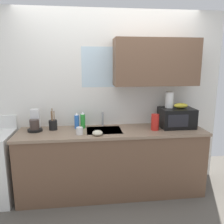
# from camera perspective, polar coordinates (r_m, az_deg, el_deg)

# --- Properties ---
(kitchen_wall_assembly) EXTENTS (3.27, 0.42, 2.50)m
(kitchen_wall_assembly) POSITION_cam_1_polar(r_m,az_deg,el_deg) (3.28, 1.65, 4.91)
(kitchen_wall_assembly) COLOR white
(kitchen_wall_assembly) RESTS_ON ground
(counter_unit) EXTENTS (2.50, 0.63, 0.90)m
(counter_unit) POSITION_cam_1_polar(r_m,az_deg,el_deg) (3.22, -0.04, -12.14)
(counter_unit) COLOR brown
(counter_unit) RESTS_ON ground
(sink_faucet) EXTENTS (0.03, 0.03, 0.20)m
(sink_faucet) POSITION_cam_1_polar(r_m,az_deg,el_deg) (3.26, -2.35, -1.76)
(sink_faucet) COLOR #B2B5BA
(sink_faucet) RESTS_ON counter_unit
(microwave) EXTENTS (0.46, 0.35, 0.27)m
(microwave) POSITION_cam_1_polar(r_m,az_deg,el_deg) (3.31, 15.81, -1.38)
(microwave) COLOR black
(microwave) RESTS_ON counter_unit
(banana_bunch) EXTENTS (0.20, 0.11, 0.07)m
(banana_bunch) POSITION_cam_1_polar(r_m,az_deg,el_deg) (3.29, 16.78, 1.53)
(banana_bunch) COLOR gold
(banana_bunch) RESTS_ON microwave
(paper_towel_roll) EXTENTS (0.11, 0.11, 0.22)m
(paper_towel_roll) POSITION_cam_1_polar(r_m,az_deg,el_deg) (3.27, 14.10, 2.94)
(paper_towel_roll) COLOR white
(paper_towel_roll) RESTS_ON microwave
(coffee_maker) EXTENTS (0.19, 0.21, 0.28)m
(coffee_maker) POSITION_cam_1_polar(r_m,az_deg,el_deg) (3.19, -18.65, -2.60)
(coffee_maker) COLOR black
(coffee_maker) RESTS_ON counter_unit
(dish_soap_bottle_green) EXTENTS (0.07, 0.07, 0.23)m
(dish_soap_bottle_green) POSITION_cam_1_polar(r_m,az_deg,el_deg) (3.18, -7.29, -2.08)
(dish_soap_bottle_green) COLOR green
(dish_soap_bottle_green) RESTS_ON counter_unit
(dish_soap_bottle_blue) EXTENTS (0.06, 0.06, 0.22)m
(dish_soap_bottle_blue) POSITION_cam_1_polar(r_m,az_deg,el_deg) (3.17, -8.79, -2.23)
(dish_soap_bottle_blue) COLOR blue
(dish_soap_bottle_blue) RESTS_ON counter_unit
(cereal_canister) EXTENTS (0.10, 0.10, 0.22)m
(cereal_canister) POSITION_cam_1_polar(r_m,az_deg,el_deg) (3.11, 10.68, -2.50)
(cereal_canister) COLOR red
(cereal_canister) RESTS_ON counter_unit
(mug_white) EXTENTS (0.08, 0.08, 0.09)m
(mug_white) POSITION_cam_1_polar(r_m,az_deg,el_deg) (2.90, -8.08, -4.70)
(mug_white) COLOR white
(mug_white) RESTS_ON counter_unit
(utensil_crock) EXTENTS (0.11, 0.11, 0.30)m
(utensil_crock) POSITION_cam_1_polar(r_m,az_deg,el_deg) (3.17, -14.49, -3.08)
(utensil_crock) COLOR black
(utensil_crock) RESTS_ON counter_unit
(small_bowl) EXTENTS (0.13, 0.13, 0.06)m
(small_bowl) POSITION_cam_1_polar(r_m,az_deg,el_deg) (2.85, -3.65, -5.22)
(small_bowl) COLOR beige
(small_bowl) RESTS_ON counter_unit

